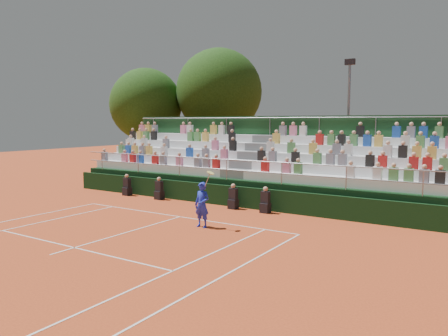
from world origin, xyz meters
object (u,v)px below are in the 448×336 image
Objects in this scene: tree_west at (146,105)px; tree_east at (219,92)px; tennis_player at (202,205)px; floodlight_mast at (348,113)px.

tree_east is at bearing 26.90° from tree_west.
floodlight_mast reaches higher than tennis_player.
tennis_player is 19.84m from tree_west.
tennis_player is 13.89m from floodlight_mast.
tree_east is (5.24, 2.66, 0.97)m from tree_west.
tree_east reaches higher than tennis_player.
tree_east is (-9.33, 15.34, 5.50)m from tennis_player.
tree_east is at bearing 169.32° from floodlight_mast.
tennis_player is 0.28× the size of floodlight_mast.
tree_west reaches higher than tennis_player.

